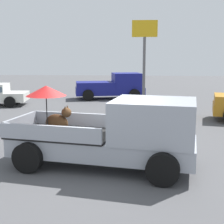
# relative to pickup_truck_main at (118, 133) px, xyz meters

# --- Properties ---
(ground_plane) EXTENTS (80.00, 80.00, 0.00)m
(ground_plane) POSITION_rel_pickup_truck_main_xyz_m (-0.42, 0.08, -0.96)
(ground_plane) COLOR #4C4C4F
(pickup_truck_main) EXTENTS (5.30, 2.95, 2.21)m
(pickup_truck_main) POSITION_rel_pickup_truck_main_xyz_m (0.00, 0.00, 0.00)
(pickup_truck_main) COLOR black
(pickup_truck_main) RESTS_ON ground
(pickup_truck_red) EXTENTS (5.08, 2.98, 1.80)m
(pickup_truck_red) POSITION_rel_pickup_truck_main_xyz_m (-1.23, 13.95, -0.08)
(pickup_truck_red) COLOR black
(pickup_truck_red) RESTS_ON ground
(motel_sign) EXTENTS (1.40, 0.16, 4.93)m
(motel_sign) POSITION_rel_pickup_truck_main_xyz_m (0.88, 9.59, 2.52)
(motel_sign) COLOR #59595B
(motel_sign) RESTS_ON ground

